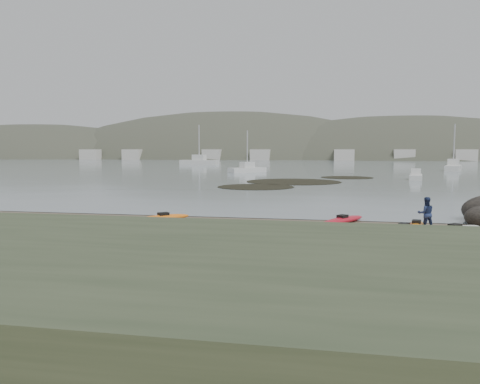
# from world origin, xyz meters

# --- Properties ---
(ground) EXTENTS (600.00, 600.00, 0.00)m
(ground) POSITION_xyz_m (0.00, 0.00, 0.00)
(ground) COLOR tan
(ground) RESTS_ON ground
(wet_sand) EXTENTS (60.00, 60.00, 0.00)m
(wet_sand) POSITION_xyz_m (0.00, -0.30, 0.00)
(wet_sand) COLOR brown
(wet_sand) RESTS_ON ground
(water) EXTENTS (1200.00, 1200.00, 0.00)m
(water) POSITION_xyz_m (0.00, 300.00, 0.01)
(water) COLOR slate
(water) RESTS_ON ground
(bluff) EXTENTS (60.00, 8.00, 2.00)m
(bluff) POSITION_xyz_m (0.00, -17.50, 1.00)
(bluff) COLOR #475138
(bluff) RESTS_ON ground
(kayaks) EXTENTS (22.33, 10.55, 0.34)m
(kayaks) POSITION_xyz_m (0.45, -4.04, 0.17)
(kayaks) COLOR orange
(kayaks) RESTS_ON ground
(person_east) EXTENTS (0.84, 0.69, 1.61)m
(person_east) POSITION_xyz_m (9.57, -2.11, 0.80)
(person_east) COLOR navy
(person_east) RESTS_ON ground
(kelp_mats) EXTENTS (17.39, 26.00, 0.04)m
(kelp_mats) POSITION_xyz_m (1.19, 30.28, 0.03)
(kelp_mats) COLOR black
(kelp_mats) RESTS_ON water
(moored_boats) EXTENTS (91.54, 81.72, 1.39)m
(moored_boats) POSITION_xyz_m (3.56, 79.50, 0.59)
(moored_boats) COLOR silver
(moored_boats) RESTS_ON ground
(far_hills) EXTENTS (550.00, 135.00, 80.00)m
(far_hills) POSITION_xyz_m (39.38, 193.97, -15.93)
(far_hills) COLOR #384235
(far_hills) RESTS_ON ground
(far_town) EXTENTS (199.00, 5.00, 4.00)m
(far_town) POSITION_xyz_m (6.00, 145.00, 2.00)
(far_town) COLOR beige
(far_town) RESTS_ON ground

